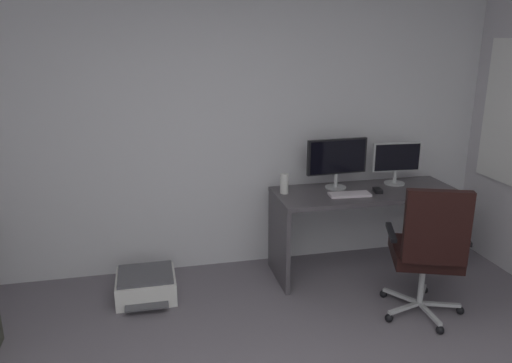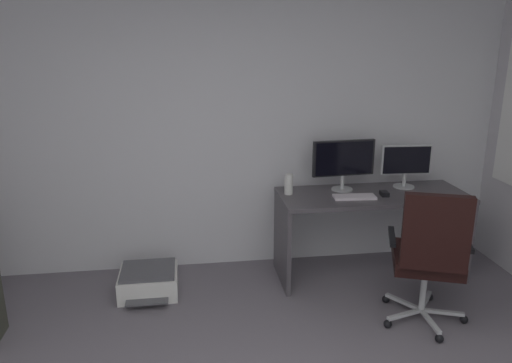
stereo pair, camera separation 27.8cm
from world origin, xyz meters
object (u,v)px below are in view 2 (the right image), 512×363
Objects in this scene: monitor_main at (344,160)px; computer_mouse at (384,194)px; desk at (371,215)px; office_chair at (430,253)px; keyboard at (354,197)px; desktop_speaker at (289,184)px; printer at (149,281)px; monitor_secondary at (406,162)px.

monitor_main is 0.43m from computer_mouse.
office_chair is at bearing -83.24° from desk.
desktop_speaker reaches higher than keyboard.
computer_mouse is at bearing -0.07° from printer.
office_chair reaches higher than desk.
computer_mouse is 0.20× the size of printer.
desk is 0.76m from desktop_speaker.
monitor_secondary reaches higher than desk.
computer_mouse is at bearing -11.04° from desktop_speaker.
monitor_secondary is 1.29× the size of keyboard.
office_chair reaches higher than keyboard.
desk reaches higher than printer.
desktop_speaker is (-0.77, 0.15, 0.07)m from computer_mouse.
monitor_main reaches higher than monitor_secondary.
office_chair is at bearing -81.60° from computer_mouse.
monitor_main is 5.39× the size of computer_mouse.
monitor_secondary is at bearing 76.51° from office_chair.
monitor_main is 1.10m from office_chair.
monitor_secondary is at bearing 27.65° from keyboard.
monitor_main is at bearing 152.46° from computer_mouse.
desktop_speaker is at bearing 164.90° from keyboard.
printer is at bearing 158.76° from office_chair.
monitor_secondary is 0.42× the size of office_chair.
monitor_main is at bearing 6.80° from printer.
keyboard is at bearing -153.72° from desk.
printer is (-1.87, -0.07, -0.45)m from desk.
office_chair is (0.10, -0.83, 0.02)m from desk.
desktop_speaker is (-1.03, -0.05, -0.14)m from monitor_secondary.
desk is 0.84m from office_chair.
computer_mouse is (-0.26, -0.20, -0.21)m from monitor_secondary.
desktop_speaker is 0.34× the size of printer.
desk is 0.54m from monitor_secondary.
office_chair reaches higher than printer.
desk is 0.23m from computer_mouse.
keyboard is at bearing -19.37° from desktop_speaker.
desk is 0.52m from monitor_main.
computer_mouse reaches higher than keyboard.
monitor_secondary is (0.33, 0.13, 0.41)m from desk.
desk is 1.51× the size of office_chair.
monitor_secondary is at bearing 43.74° from computer_mouse.
computer_mouse reaches higher than desk.
desk is at bearing 30.55° from keyboard.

